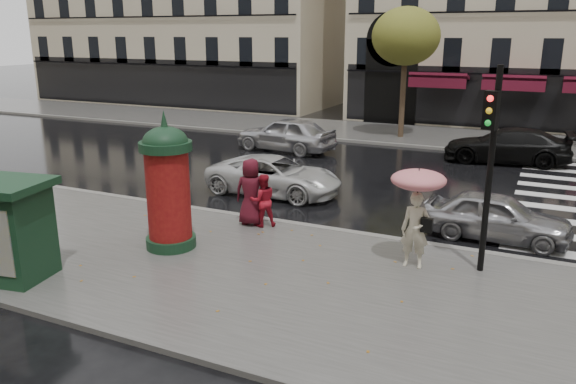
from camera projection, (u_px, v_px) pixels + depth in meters
The scene contains 17 objects.
ground at pixel (290, 274), 12.93m from camera, with size 160.00×160.00×0.00m, color black.
near_sidewalk at pixel (281, 280), 12.48m from camera, with size 90.00×7.00×0.12m, color #474744.
far_sidewalk at pixel (443, 138), 29.46m from camera, with size 90.00×6.00×0.12m, color #474744.
near_kerb at pixel (336, 231), 15.53m from camera, with size 90.00×0.25×0.14m, color slate.
far_kerb at pixel (431, 147), 26.84m from camera, with size 90.00×0.25×0.14m, color slate.
zebra_crossing at pixel (572, 198), 18.83m from camera, with size 3.60×11.75×0.01m, color silver.
tree_far_left at pixel (406, 37), 28.01m from camera, with size 3.40×3.40×6.64m.
woman_umbrella at pixel (417, 202), 12.64m from camera, with size 1.23×1.23×2.37m.
woman_red at pixel (263, 200), 15.59m from camera, with size 0.73×0.57×1.50m, color #A51423.
man_burgundy at pixel (251, 192), 15.69m from camera, with size 0.93×0.60×1.90m, color #4B0F1A.
morris_column at pixel (168, 183), 13.82m from camera, with size 1.29×1.29×3.47m.
traffic_light at pixel (490, 151), 12.02m from camera, with size 0.34×0.45×4.60m.
newsstand at pixel (8, 229), 12.18m from camera, with size 2.06×1.83×2.20m.
car_silver at pixel (497, 216), 14.95m from camera, with size 1.52×3.78×1.29m, color #A1A1A5.
car_white at pixel (274, 176), 19.20m from camera, with size 2.15×4.66×1.29m, color silver.
car_black at pixel (507, 146), 23.81m from camera, with size 2.08×5.11×1.48m, color black.
car_far_silver at pixel (286, 134), 26.18m from camera, with size 1.90×4.73×1.61m, color silver.
Camera 1 is at (5.03, -10.81, 5.35)m, focal length 35.00 mm.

